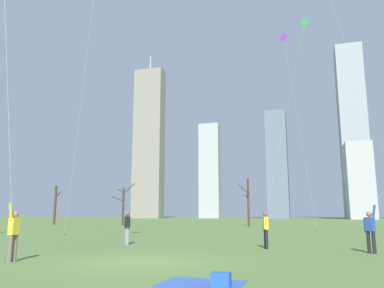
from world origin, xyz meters
name	(u,v)px	position (x,y,z in m)	size (l,w,h in m)	color
ground_plane	(140,262)	(0.00, 0.00, 0.00)	(400.00, 400.00, 0.00)	#5B7A3D
kite_flyer_far_back_orange	(9,94)	(-3.51, -2.32, 5.17)	(2.87, 7.04, 21.24)	#726656
bystander_watching_nearby	(266,228)	(3.42, 6.01, 0.90)	(0.29, 0.49, 1.62)	black
bystander_far_off_by_trees	(127,226)	(-3.48, 6.32, 0.90)	(0.38, 0.40, 1.62)	gray
distant_kite_low_near_trees_green	(301,43)	(5.69, 31.42, 20.95)	(5.85, 2.81, 24.04)	green
distant_kite_drifting_left_purple	(285,48)	(4.06, 26.90, 18.56)	(2.80, 1.04, 20.39)	purple
picnic_spot	(212,282)	(3.14, -3.31, 0.09)	(1.85, 1.46, 0.31)	#3359B2
bare_tree_left_of_center	(123,204)	(-18.97, 37.29, 2.85)	(3.05, 2.07, 5.77)	#423326
bare_tree_right_of_center	(55,203)	(-29.64, 36.93, 3.03)	(2.49, 1.96, 5.57)	#423326
bare_tree_center	(248,200)	(-1.60, 36.98, 3.18)	(1.53, 3.21, 5.95)	#423326
skyline_squat_block	(210,171)	(-26.27, 120.29, 16.69)	(7.12, 5.20, 33.38)	#B2B2B7
skyline_wide_slab	(353,129)	(23.03, 128.80, 30.42)	(8.93, 8.06, 60.84)	#9EA3AD
skyline_mid_tower_right	(277,165)	(-2.65, 118.36, 17.74)	(6.74, 9.37, 35.48)	slate
skyline_slender_spire	(149,142)	(-48.62, 117.10, 27.62)	(10.64, 5.54, 61.09)	gray
skyline_mid_tower_left	(360,181)	(21.07, 108.57, 11.04)	(7.25, 8.98, 22.08)	#B2B2B7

